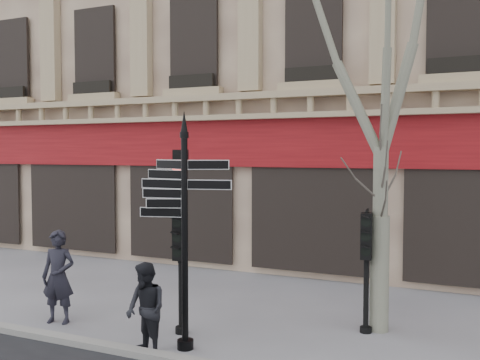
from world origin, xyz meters
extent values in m
plane|color=slate|center=(0.00, 0.00, 0.00)|extent=(80.00, 80.00, 0.00)
cube|color=#987B65|center=(0.00, 12.50, 9.00)|extent=(28.00, 15.00, 18.00)
cube|color=#680A0E|center=(0.00, 4.88, 3.60)|extent=(28.00, 0.25, 1.30)
cube|color=tan|center=(0.00, 4.65, 4.57)|extent=(28.00, 0.35, 0.74)
cylinder|color=black|center=(-0.55, -0.78, 1.79)|extent=(0.11, 0.11, 3.59)
cylinder|color=black|center=(-0.55, -0.78, 0.08)|extent=(0.28, 0.28, 0.16)
cone|color=black|center=(-0.55, -0.78, 3.87)|extent=(0.12, 0.12, 0.36)
cylinder|color=black|center=(-1.02, -0.12, 1.56)|extent=(0.11, 0.11, 3.12)
cylinder|color=black|center=(-1.02, -0.12, 0.06)|extent=(0.23, 0.23, 0.12)
cube|color=black|center=(-1.02, -0.12, 1.80)|extent=(0.41, 0.32, 0.85)
cube|color=black|center=(-1.02, -0.12, 2.72)|extent=(0.41, 0.32, 0.85)
sphere|color=#FF0C05|center=(-1.02, -0.12, 2.95)|extent=(0.18, 0.18, 0.18)
cube|color=black|center=(-1.02, -0.12, 3.31)|extent=(0.23, 0.27, 0.18)
cylinder|color=black|center=(2.09, 1.31, 1.12)|extent=(0.11, 0.11, 2.24)
cylinder|color=black|center=(2.09, 1.31, 0.06)|extent=(0.23, 0.23, 0.13)
cube|color=black|center=(2.09, 1.31, 1.81)|extent=(0.41, 0.31, 0.85)
cylinder|color=gray|center=(2.29, 1.51, 1.08)|extent=(0.35, 0.35, 2.17)
cylinder|color=gray|center=(2.29, 1.51, 2.76)|extent=(0.28, 0.28, 1.38)
imported|color=black|center=(-3.53, -0.58, 0.91)|extent=(0.75, 0.58, 1.82)
imported|color=black|center=(-1.00, -1.30, 0.77)|extent=(0.92, 0.84, 1.54)
camera|label=1|loc=(3.95, -8.56, 3.35)|focal=40.00mm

